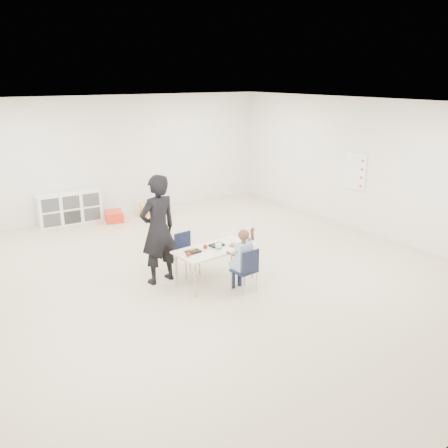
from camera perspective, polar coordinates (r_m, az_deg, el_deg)
room at (r=7.65m, az=-1.34°, el=3.64°), size 9.00×9.02×2.80m
table at (r=7.69m, az=-1.11°, el=-4.93°), size 1.35×0.78×0.59m
chair_near at (r=7.37m, az=2.43°, el=-5.49°), size 0.38×0.36×0.71m
chair_far at (r=7.99m, az=-4.36°, el=-3.67°), size 0.38×0.36×0.71m
child at (r=7.30m, az=2.45°, el=-4.02°), size 0.52×0.52×1.11m
lunch_tray_near at (r=7.67m, az=-0.89°, el=-2.55°), size 0.24×0.18×0.03m
lunch_tray_far at (r=7.40m, az=-3.72°, el=-3.32°), size 0.24×0.18×0.03m
milk_carton at (r=7.50m, az=-0.66°, el=-2.73°), size 0.08×0.08×0.10m
bread_roll at (r=7.66m, az=1.06°, el=-2.42°), size 0.09×0.09×0.07m
apple_near at (r=7.54m, az=-2.27°, el=-2.74°), size 0.07×0.07×0.07m
apple_far at (r=7.24m, az=-4.34°, el=-3.66°), size 0.07×0.07×0.07m
cubby_shelf at (r=11.32m, az=-18.10°, el=1.85°), size 1.40×0.40×0.70m
rules_poster at (r=10.67m, az=15.48°, el=6.15°), size 0.02×0.60×0.80m
adult at (r=7.58m, az=-7.93°, el=-0.67°), size 0.71×0.52×1.78m
bin_red at (r=11.23m, az=-13.09°, el=0.91°), size 0.48×0.56×0.24m
bin_yellow at (r=11.66m, az=-9.00°, el=1.79°), size 0.50×0.58×0.24m
bin_blue at (r=11.68m, az=-7.71°, el=1.78°), size 0.39×0.46×0.21m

